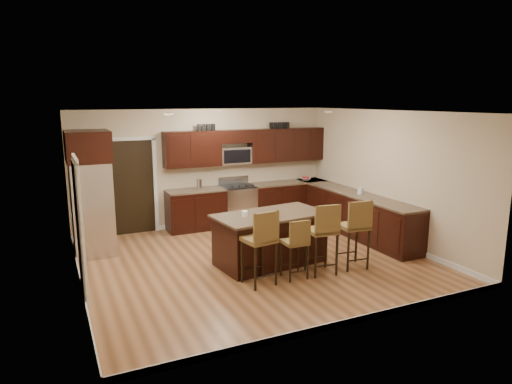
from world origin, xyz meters
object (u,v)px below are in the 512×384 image
stool_right (324,231)px  refrigerator (91,192)px  range (238,205)px  stool_left (261,239)px  stool_extra (356,226)px  stool_mid (296,242)px  island (270,240)px

stool_right → refrigerator: refrigerator is taller
refrigerator → range: bearing=13.1°
range → stool_right: stool_right is taller
stool_left → stool_right: bearing=-8.7°
stool_extra → stool_mid: bearing=-174.9°
stool_right → stool_left: bearing=-174.3°
stool_extra → refrigerator: bearing=151.4°
island → stool_left: size_ratio=1.70×
range → stool_right: bearing=-88.5°
stool_left → stool_mid: stool_left is taller
stool_mid → stool_right: size_ratio=0.82×
stool_left → stool_mid: size_ratio=1.21×
range → island: range is taller
island → stool_extra: size_ratio=1.70×
range → stool_left: bearing=-106.7°
range → stool_left: stool_left is taller
island → stool_right: 1.08m
stool_mid → stool_right: (0.51, -0.01, 0.13)m
stool_left → stool_mid: (0.64, 0.01, -0.13)m
island → refrigerator: size_ratio=0.89×
stool_left → stool_right: size_ratio=1.00×
range → stool_extra: stool_extra is taller
island → stool_right: stool_right is taller
refrigerator → stool_extra: (4.04, -2.76, -0.44)m
stool_mid → range: bearing=83.8°
stool_mid → stool_extra: bearing=-0.0°
island → stool_right: (0.57, -0.85, 0.34)m
range → stool_right: 3.54m
island → stool_mid: (0.06, -0.84, 0.20)m
range → refrigerator: 3.47m
refrigerator → stool_extra: bearing=-34.3°
refrigerator → island: bearing=-34.0°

